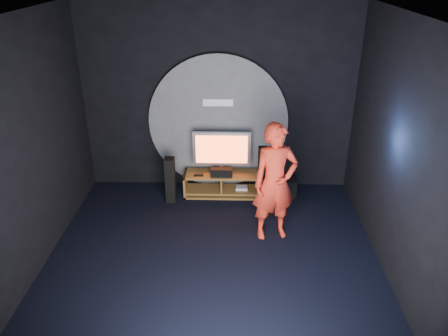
{
  "coord_description": "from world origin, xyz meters",
  "views": [
    {
      "loc": [
        0.31,
        -5.25,
        4.13
      ],
      "look_at": [
        0.14,
        1.05,
        1.05
      ],
      "focal_mm": 35.0,
      "sensor_mm": 36.0,
      "label": 1
    }
  ],
  "objects_px": {
    "tower_speaker_left": "(170,180)",
    "player": "(275,183)",
    "subwoofer": "(288,187)",
    "media_console": "(222,185)",
    "tower_speaker_right": "(262,168)",
    "tv": "(222,151)"
  },
  "relations": [
    {
      "from": "media_console",
      "to": "tower_speaker_left",
      "type": "xyz_separation_m",
      "value": [
        -0.94,
        -0.27,
        0.24
      ]
    },
    {
      "from": "tv",
      "to": "player",
      "type": "relative_size",
      "value": 0.55
    },
    {
      "from": "player",
      "to": "tv",
      "type": "bearing_deg",
      "value": 108.55
    },
    {
      "from": "tower_speaker_right",
      "to": "subwoofer",
      "type": "xyz_separation_m",
      "value": [
        0.48,
        -0.25,
        -0.27
      ]
    },
    {
      "from": "tv",
      "to": "subwoofer",
      "type": "relative_size",
      "value": 3.16
    },
    {
      "from": "tower_speaker_right",
      "to": "subwoofer",
      "type": "height_order",
      "value": "tower_speaker_right"
    },
    {
      "from": "tower_speaker_right",
      "to": "subwoofer",
      "type": "bearing_deg",
      "value": -28.11
    },
    {
      "from": "tower_speaker_left",
      "to": "tv",
      "type": "bearing_deg",
      "value": 20.02
    },
    {
      "from": "tv",
      "to": "tower_speaker_right",
      "type": "xyz_separation_m",
      "value": [
        0.78,
        0.2,
        -0.45
      ]
    },
    {
      "from": "media_console",
      "to": "tower_speaker_left",
      "type": "bearing_deg",
      "value": -163.83
    },
    {
      "from": "tower_speaker_right",
      "to": "player",
      "type": "distance_m",
      "value": 1.68
    },
    {
      "from": "media_console",
      "to": "subwoofer",
      "type": "distance_m",
      "value": 1.25
    },
    {
      "from": "tower_speaker_right",
      "to": "subwoofer",
      "type": "distance_m",
      "value": 0.6
    },
    {
      "from": "tower_speaker_left",
      "to": "player",
      "type": "height_order",
      "value": "player"
    },
    {
      "from": "media_console",
      "to": "player",
      "type": "xyz_separation_m",
      "value": [
        0.86,
        -1.32,
        0.77
      ]
    },
    {
      "from": "subwoofer",
      "to": "media_console",
      "type": "bearing_deg",
      "value": -179.23
    },
    {
      "from": "media_console",
      "to": "tower_speaker_right",
      "type": "xyz_separation_m",
      "value": [
        0.77,
        0.27,
        0.24
      ]
    },
    {
      "from": "tv",
      "to": "subwoofer",
      "type": "xyz_separation_m",
      "value": [
        1.26,
        -0.05,
        -0.72
      ]
    },
    {
      "from": "tower_speaker_left",
      "to": "subwoofer",
      "type": "height_order",
      "value": "tower_speaker_left"
    },
    {
      "from": "subwoofer",
      "to": "player",
      "type": "height_order",
      "value": "player"
    },
    {
      "from": "media_console",
      "to": "tv",
      "type": "bearing_deg",
      "value": 95.96
    },
    {
      "from": "tower_speaker_left",
      "to": "player",
      "type": "bearing_deg",
      "value": -30.24
    }
  ]
}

